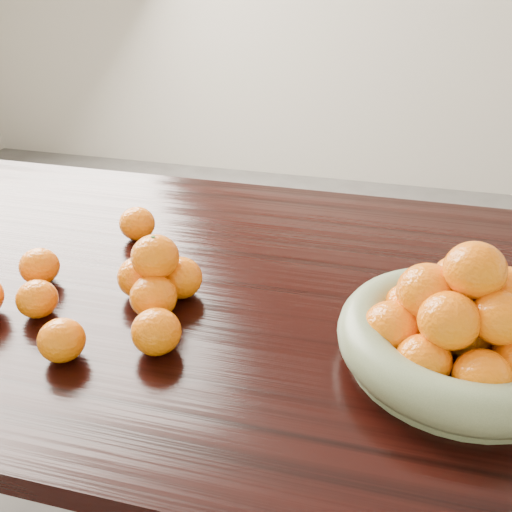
# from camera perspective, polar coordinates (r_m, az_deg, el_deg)

# --- Properties ---
(dining_table) EXTENTS (2.00, 1.00, 0.75)m
(dining_table) POSITION_cam_1_polar(r_m,az_deg,el_deg) (1.15, -0.98, -6.77)
(dining_table) COLOR black
(dining_table) RESTS_ON ground
(fruit_bowl) EXTENTS (0.38, 0.38, 0.21)m
(fruit_bowl) POSITION_cam_1_polar(r_m,az_deg,el_deg) (0.93, 19.92, -7.12)
(fruit_bowl) COLOR gray
(fruit_bowl) RESTS_ON dining_table
(orange_pyramid) EXTENTS (0.15, 0.15, 0.13)m
(orange_pyramid) POSITION_cam_1_polar(r_m,az_deg,el_deg) (1.04, -9.86, -2.05)
(orange_pyramid) COLOR orange
(orange_pyramid) RESTS_ON dining_table
(loose_orange_1) EXTENTS (0.07, 0.07, 0.07)m
(loose_orange_1) POSITION_cam_1_polar(r_m,az_deg,el_deg) (1.07, -21.05, -4.03)
(loose_orange_1) COLOR orange
(loose_orange_1) RESTS_ON dining_table
(loose_orange_2) EXTENTS (0.08, 0.08, 0.07)m
(loose_orange_2) POSITION_cam_1_polar(r_m,az_deg,el_deg) (0.93, -9.94, -7.46)
(loose_orange_2) COLOR orange
(loose_orange_2) RESTS_ON dining_table
(loose_orange_3) EXTENTS (0.08, 0.08, 0.07)m
(loose_orange_3) POSITION_cam_1_polar(r_m,az_deg,el_deg) (1.28, -11.80, 3.20)
(loose_orange_3) COLOR orange
(loose_orange_3) RESTS_ON dining_table
(loose_orange_4) EXTENTS (0.08, 0.08, 0.07)m
(loose_orange_4) POSITION_cam_1_polar(r_m,az_deg,el_deg) (1.17, -20.84, -0.97)
(loose_orange_4) COLOR orange
(loose_orange_4) RESTS_ON dining_table
(loose_orange_5) EXTENTS (0.07, 0.07, 0.07)m
(loose_orange_5) POSITION_cam_1_polar(r_m,az_deg,el_deg) (0.95, -18.86, -7.97)
(loose_orange_5) COLOR orange
(loose_orange_5) RESTS_ON dining_table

